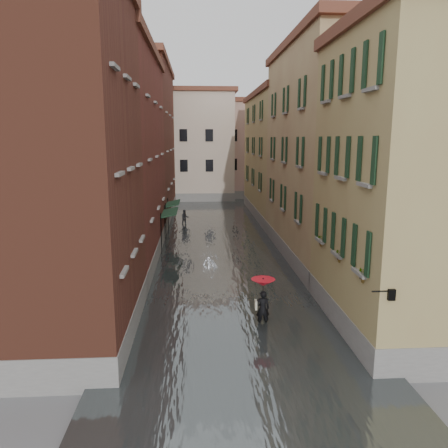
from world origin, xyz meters
name	(u,v)px	position (x,y,z in m)	size (l,w,h in m)	color
ground	(232,313)	(0.00, 0.00, 0.00)	(120.00, 120.00, 0.00)	slate
floodwater	(218,243)	(0.00, 13.00, 0.10)	(10.00, 60.00, 0.20)	#444A4C
building_left_near	(46,171)	(-7.00, -2.00, 6.50)	(6.00, 8.00, 13.00)	brown
building_left_mid	(107,162)	(-7.00, 9.00, 6.25)	(6.00, 14.00, 12.50)	maroon
building_left_far	(138,145)	(-7.00, 24.00, 7.00)	(6.00, 16.00, 14.00)	brown
building_right_near	(418,189)	(7.00, -2.00, 5.75)	(6.00, 8.00, 11.50)	#9D8351
building_right_mid	(332,157)	(7.00, 9.00, 6.50)	(6.00, 14.00, 13.00)	tan
building_right_far	(284,158)	(7.00, 24.00, 5.75)	(6.00, 16.00, 11.50)	#9D8351
building_end_cream	(185,148)	(-3.00, 38.00, 6.50)	(12.00, 9.00, 13.00)	beige
building_end_pink	(253,151)	(6.00, 40.00, 6.00)	(10.00, 9.00, 12.00)	tan
awning_near	(169,213)	(-3.48, 12.18, 2.48)	(1.09, 3.37, 2.80)	#16331F
awning_far	(172,204)	(-3.49, 16.41, 2.47)	(1.09, 2.95, 2.80)	#16331F
wall_lantern	(390,294)	(4.33, -6.00, 3.01)	(0.71, 0.22, 0.35)	black
window_planters	(343,247)	(4.12, -2.14, 3.51)	(0.59, 5.85, 0.84)	#A04B34
pedestrian_main	(263,297)	(1.12, -1.50, 1.30)	(1.01, 1.01, 2.06)	black
pedestrian_far	(185,218)	(-2.61, 19.95, 0.72)	(0.70, 0.54, 1.44)	black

